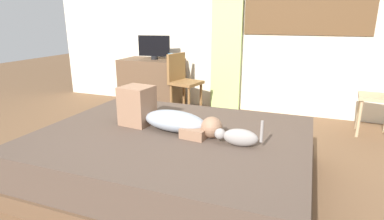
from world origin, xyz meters
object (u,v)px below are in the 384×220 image
object	(u,v)px
cat	(238,137)
cup	(171,57)
chair_by_desk	(182,79)
bed	(173,156)
tv_monitor	(154,47)
person_lying	(164,116)
desk	(152,83)

from	to	relation	value
cat	cup	bearing A→B (deg)	125.80
cup	chair_by_desk	bearing A→B (deg)	-36.62
bed	tv_monitor	distance (m)	2.40
tv_monitor	chair_by_desk	xyz separation A→B (m)	(0.51, -0.16, -0.41)
person_lying	cup	world-z (taller)	cup
bed	desk	world-z (taller)	desk
person_lying	tv_monitor	xyz separation A→B (m)	(-1.08, 1.90, 0.38)
bed	person_lying	xyz separation A→B (m)	(-0.10, 0.06, 0.33)
person_lying	cup	distance (m)	2.12
bed	cup	bearing A→B (deg)	114.81
bed	cat	distance (m)	0.64
bed	desk	size ratio (longest dim) A/B	2.49
cat	desk	size ratio (longest dim) A/B	0.40
person_lying	cat	size ratio (longest dim) A/B	2.63
person_lying	cup	xyz separation A→B (m)	(-0.83, 1.93, 0.25)
bed	tv_monitor	bearing A→B (deg)	120.95
person_lying	desk	xyz separation A→B (m)	(-1.13, 1.90, -0.17)
chair_by_desk	cat	bearing A→B (deg)	-56.64
bed	desk	xyz separation A→B (m)	(-1.23, 1.97, 0.16)
cat	cup	size ratio (longest dim) A/B	3.68
bed	desk	distance (m)	2.33
cat	chair_by_desk	world-z (taller)	chair_by_desk
desk	tv_monitor	xyz separation A→B (m)	(0.05, -0.00, 0.55)
bed	cat	size ratio (longest dim) A/B	6.26
chair_by_desk	tv_monitor	bearing A→B (deg)	162.52
person_lying	desk	size ratio (longest dim) A/B	1.05
tv_monitor	chair_by_desk	distance (m)	0.68
person_lying	tv_monitor	size ratio (longest dim) A/B	1.97
tv_monitor	cat	bearing A→B (deg)	-49.38
cup	tv_monitor	bearing A→B (deg)	-173.78
bed	person_lying	world-z (taller)	person_lying
person_lying	chair_by_desk	size ratio (longest dim) A/B	1.10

